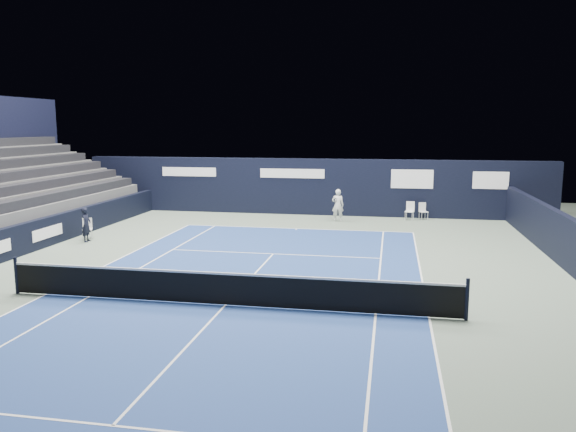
# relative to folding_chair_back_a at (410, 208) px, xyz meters

# --- Properties ---
(ground) EXTENTS (48.00, 48.00, 0.00)m
(ground) POSITION_rel_folding_chair_back_a_xyz_m (-5.43, -13.57, -0.65)
(ground) COLOR #596A5D
(ground) RESTS_ON ground
(court_surface) EXTENTS (10.97, 23.77, 0.01)m
(court_surface) POSITION_rel_folding_chair_back_a_xyz_m (-5.43, -15.57, -0.64)
(court_surface) COLOR navy
(court_surface) RESTS_ON ground
(enclosure_wall_right) EXTENTS (0.30, 22.00, 1.80)m
(enclosure_wall_right) POSITION_rel_folding_chair_back_a_xyz_m (5.07, -9.57, 0.25)
(enclosure_wall_right) COLOR black
(enclosure_wall_right) RESTS_ON ground
(folding_chair_back_a) EXTENTS (0.51, 0.54, 0.97)m
(folding_chair_back_a) POSITION_rel_folding_chair_back_a_xyz_m (0.00, 0.00, 0.00)
(folding_chair_back_a) COLOR white
(folding_chair_back_a) RESTS_ON ground
(folding_chair_back_b) EXTENTS (0.51, 0.50, 0.90)m
(folding_chair_back_b) POSITION_rel_folding_chair_back_a_xyz_m (0.68, 0.24, -0.14)
(folding_chair_back_b) COLOR white
(folding_chair_back_b) RESTS_ON ground
(line_judge_chair) EXTENTS (0.53, 0.52, 0.91)m
(line_judge_chair) POSITION_rel_folding_chair_back_a_xyz_m (-14.08, -7.72, -0.13)
(line_judge_chair) COLOR silver
(line_judge_chair) RESTS_ON ground
(line_judge) EXTENTS (0.42, 0.58, 1.48)m
(line_judge) POSITION_rel_folding_chair_back_a_xyz_m (-13.77, -8.31, 0.09)
(line_judge) COLOR black
(line_judge) RESTS_ON ground
(court_markings) EXTENTS (11.03, 23.83, 0.00)m
(court_markings) POSITION_rel_folding_chair_back_a_xyz_m (-5.43, -15.57, -0.64)
(court_markings) COLOR white
(court_markings) RESTS_ON court_surface
(tennis_net) EXTENTS (12.90, 0.10, 1.10)m
(tennis_net) POSITION_rel_folding_chair_back_a_xyz_m (-5.43, -15.57, -0.14)
(tennis_net) COLOR black
(tennis_net) RESTS_ON ground
(back_sponsor_wall) EXTENTS (26.00, 0.63, 3.10)m
(back_sponsor_wall) POSITION_rel_folding_chair_back_a_xyz_m (-5.42, 0.93, 0.90)
(back_sponsor_wall) COLOR black
(back_sponsor_wall) RESTS_ON ground
(side_barrier_left) EXTENTS (0.33, 22.00, 1.20)m
(side_barrier_left) POSITION_rel_folding_chair_back_a_xyz_m (-14.93, -9.60, -0.05)
(side_barrier_left) COLOR black
(side_barrier_left) RESTS_ON ground
(tennis_player) EXTENTS (0.63, 0.83, 1.68)m
(tennis_player) POSITION_rel_folding_chair_back_a_xyz_m (-3.71, -1.14, 0.19)
(tennis_player) COLOR white
(tennis_player) RESTS_ON ground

